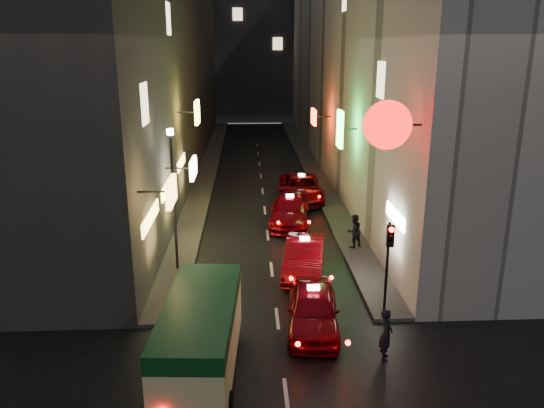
{
  "coord_description": "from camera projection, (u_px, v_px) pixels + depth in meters",
  "views": [
    {
      "loc": [
        -1.02,
        -9.0,
        9.62
      ],
      "look_at": [
        0.02,
        13.0,
        3.07
      ],
      "focal_mm": 35.0,
      "sensor_mm": 36.0,
      "label": 1
    }
  ],
  "objects": [
    {
      "name": "taxi_second",
      "position": [
        304.0,
        254.0,
        23.22
      ],
      "size": [
        3.23,
        5.93,
        1.96
      ],
      "color": "#74020A",
      "rests_on": "ground"
    },
    {
      "name": "pedestrian_sidewalk",
      "position": [
        354.0,
        229.0,
        25.83
      ],
      "size": [
        0.84,
        0.72,
        1.89
      ],
      "primitive_type": "imported",
      "rotation": [
        0.0,
        0.0,
        3.62
      ],
      "color": "black",
      "rests_on": "sidewalk_right"
    },
    {
      "name": "taxi_near",
      "position": [
        313.0,
        306.0,
        18.62
      ],
      "size": [
        2.78,
        5.68,
        1.92
      ],
      "color": "#74020A",
      "rests_on": "ground"
    },
    {
      "name": "building_right",
      "position": [
        360.0,
        55.0,
        41.75
      ],
      "size": [
        8.04,
        52.0,
        18.0
      ],
      "color": "beige",
      "rests_on": "ground"
    },
    {
      "name": "sidewalk_right",
      "position": [
        311.0,
        166.0,
        44.13
      ],
      "size": [
        1.5,
        52.0,
        0.15
      ],
      "primitive_type": "cube",
      "color": "#464341",
      "rests_on": "ground"
    },
    {
      "name": "building_left",
      "position": [
        156.0,
        55.0,
        41.03
      ],
      "size": [
        7.43,
        52.0,
        18.0
      ],
      "color": "#353330",
      "rests_on": "ground"
    },
    {
      "name": "building_far",
      "position": [
        253.0,
        36.0,
        71.46
      ],
      "size": [
        30.0,
        10.0,
        22.0
      ],
      "primitive_type": "cube",
      "color": "#313236",
      "rests_on": "ground"
    },
    {
      "name": "traffic_light",
      "position": [
        389.0,
        249.0,
        18.93
      ],
      "size": [
        0.26,
        0.43,
        3.5
      ],
      "color": "black",
      "rests_on": "sidewalk_right"
    },
    {
      "name": "taxi_third",
      "position": [
        290.0,
        208.0,
        29.8
      ],
      "size": [
        3.0,
        5.89,
        1.97
      ],
      "color": "#74020A",
      "rests_on": "ground"
    },
    {
      "name": "pedestrian_crossing",
      "position": [
        386.0,
        331.0,
        16.76
      ],
      "size": [
        0.56,
        0.73,
        1.96
      ],
      "primitive_type": "imported",
      "rotation": [
        0.0,
        0.0,
        1.33
      ],
      "color": "black",
      "rests_on": "ground"
    },
    {
      "name": "minibus",
      "position": [
        200.0,
        330.0,
        15.68
      ],
      "size": [
        2.36,
        5.88,
        2.48
      ],
      "color": "#F1E796",
      "rests_on": "ground"
    },
    {
      "name": "lamp_post",
      "position": [
        173.0,
        191.0,
        22.6
      ],
      "size": [
        0.28,
        0.28,
        6.22
      ],
      "color": "black",
      "rests_on": "sidewalk_left"
    },
    {
      "name": "sidewalk_left",
      "position": [
        208.0,
        167.0,
        43.75
      ],
      "size": [
        1.5,
        52.0,
        0.15
      ],
      "primitive_type": "cube",
      "color": "#464341",
      "rests_on": "ground"
    },
    {
      "name": "taxi_far",
      "position": [
        301.0,
        186.0,
        34.44
      ],
      "size": [
        2.44,
        5.84,
        2.02
      ],
      "color": "#74020A",
      "rests_on": "ground"
    }
  ]
}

